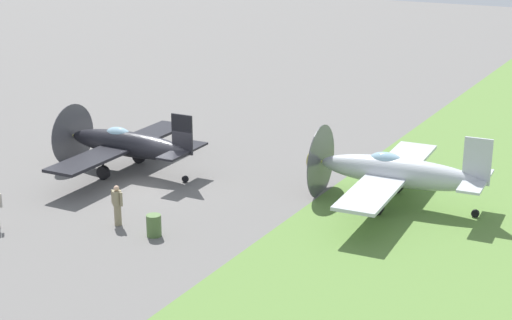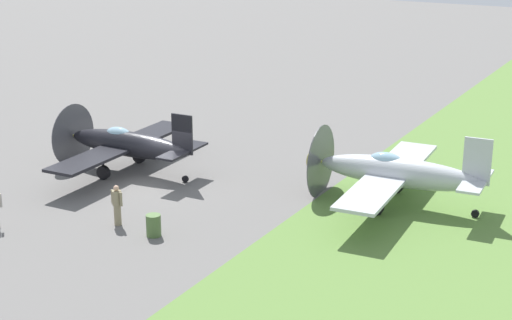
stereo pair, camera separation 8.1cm
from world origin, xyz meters
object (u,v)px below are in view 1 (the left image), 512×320
at_px(ground_crew_mechanic, 117,204).
at_px(fuel_drum, 154,225).
at_px(airplane_wingman, 396,172).
at_px(runway_marker_cone, 384,158).
at_px(airplane_lead, 126,144).

xyz_separation_m(ground_crew_mechanic, fuel_drum, (-0.22, -2.00, -0.46)).
height_order(airplane_wingman, runway_marker_cone, airplane_wingman).
distance_m(airplane_lead, ground_crew_mechanic, 7.01).
height_order(ground_crew_mechanic, runway_marker_cone, ground_crew_mechanic).
bearing_deg(ground_crew_mechanic, runway_marker_cone, 73.27).
bearing_deg(ground_crew_mechanic, airplane_lead, 133.88).
relative_size(airplane_lead, fuel_drum, 10.83).
relative_size(ground_crew_mechanic, fuel_drum, 1.92).
distance_m(airplane_lead, fuel_drum, 8.51).
xyz_separation_m(airplane_wingman, runway_marker_cone, (5.73, 2.61, -1.31)).
relative_size(fuel_drum, runway_marker_cone, 2.05).
bearing_deg(airplane_lead, fuel_drum, -136.74).
bearing_deg(airplane_wingman, ground_crew_mechanic, 126.71).
height_order(airplane_lead, fuel_drum, airplane_lead).
bearing_deg(fuel_drum, runway_marker_cone, -18.35).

